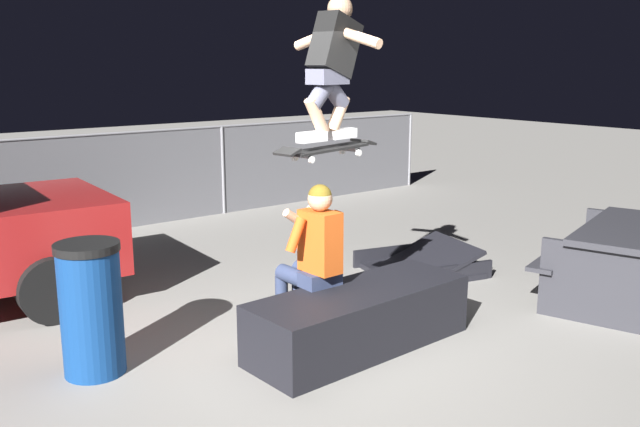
% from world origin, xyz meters
% --- Properties ---
extents(ground_plane, '(40.00, 40.00, 0.00)m').
position_xyz_m(ground_plane, '(0.00, 0.00, 0.00)').
color(ground_plane, gray).
extents(ledge_box_main, '(1.94, 0.75, 0.49)m').
position_xyz_m(ledge_box_main, '(0.28, -0.08, 0.25)').
color(ledge_box_main, black).
rests_on(ledge_box_main, ground).
extents(person_sitting_on_ledge, '(0.59, 0.76, 1.33)m').
position_xyz_m(person_sitting_on_ledge, '(0.09, 0.30, 0.74)').
color(person_sitting_on_ledge, '#2D3856').
rests_on(person_sitting_on_ledge, ground).
extents(skateboard, '(1.04, 0.35, 0.13)m').
position_xyz_m(skateboard, '(0.25, 0.30, 1.58)').
color(skateboard, black).
extents(skater_airborne, '(0.63, 0.89, 1.12)m').
position_xyz_m(skater_airborne, '(0.31, 0.30, 2.27)').
color(skater_airborne, white).
extents(kicker_ramp, '(1.27, 1.21, 0.41)m').
position_xyz_m(kicker_ramp, '(2.15, 1.02, 0.07)').
color(kicker_ramp, black).
rests_on(kicker_ramp, ground).
extents(picnic_table_back, '(2.02, 1.78, 0.75)m').
position_xyz_m(picnic_table_back, '(3.00, -0.81, 0.50)').
color(picnic_table_back, '#28282D').
rests_on(picnic_table_back, ground).
extents(trash_bin, '(0.47, 0.47, 1.00)m').
position_xyz_m(trash_bin, '(-1.57, 0.79, 0.50)').
color(trash_bin, navy).
rests_on(trash_bin, ground).
extents(fence_back, '(12.05, 0.05, 1.35)m').
position_xyz_m(fence_back, '(0.00, 5.01, 0.72)').
color(fence_back, slate).
rests_on(fence_back, ground).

